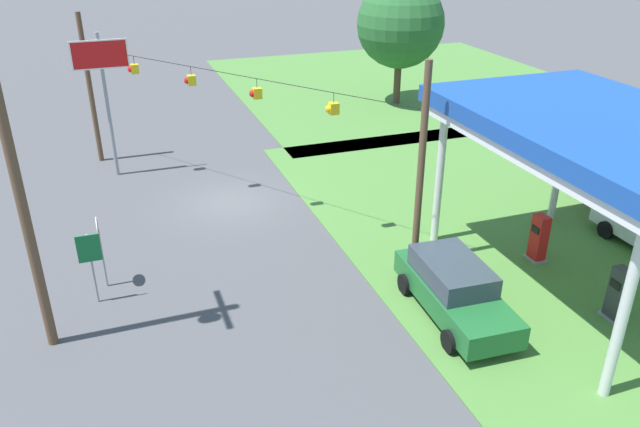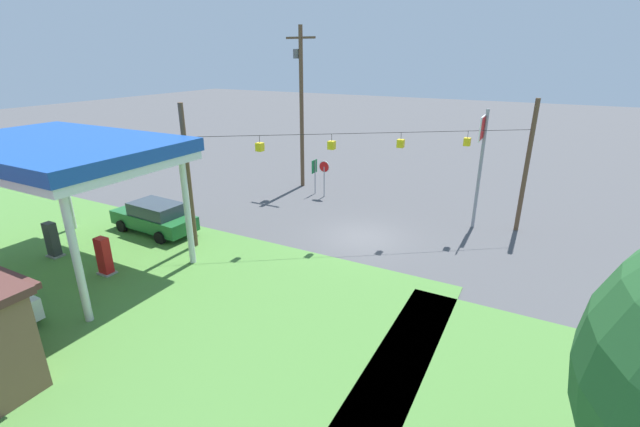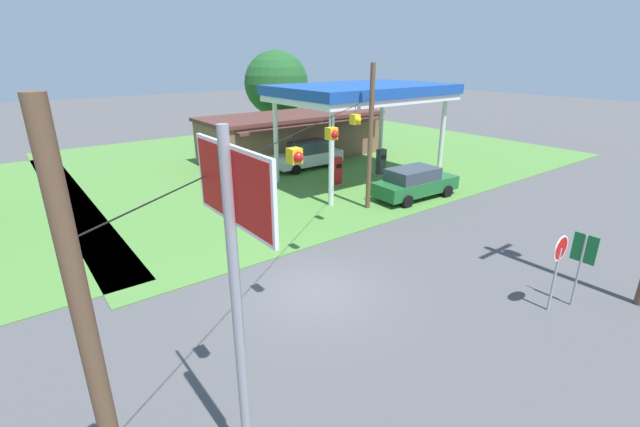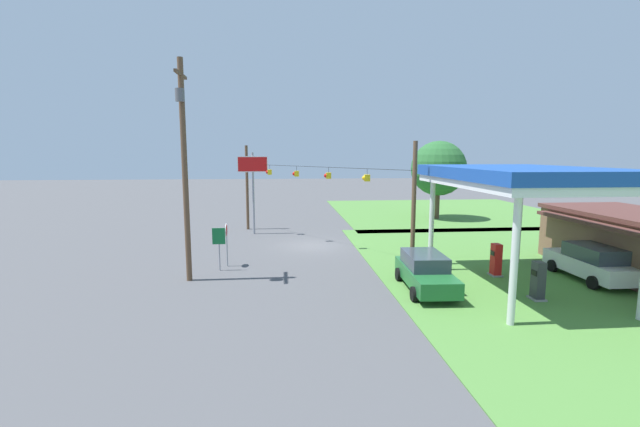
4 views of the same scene
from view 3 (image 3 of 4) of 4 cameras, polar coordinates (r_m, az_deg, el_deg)
ground_plane at (r=14.54m, az=-0.57°, el=-10.36°), size 160.00×160.00×0.00m
grass_verge_station_corner at (r=34.23m, az=-1.15°, el=7.88°), size 36.00×28.00×0.04m
gas_station_canopy at (r=26.19m, az=5.65°, el=15.62°), size 10.24×6.68×5.81m
gas_station_store at (r=32.93m, az=-3.57°, el=10.29°), size 13.85×5.97×3.32m
fuel_pump_near at (r=25.73m, az=2.24°, el=5.52°), size 0.71×0.56×1.75m
fuel_pump_far at (r=28.19m, az=8.14°, el=6.65°), size 0.71×0.56×1.75m
car_at_pumps_front at (r=23.93m, az=12.52°, el=4.05°), size 5.07×2.30×1.73m
car_at_pumps_rear at (r=29.80m, az=-1.61°, el=7.82°), size 5.04×2.12×1.86m
stop_sign_roadside at (r=14.55m, az=29.25°, el=-5.10°), size 0.80×0.08×2.50m
stop_sign_overhead at (r=6.81m, az=-11.25°, el=-3.42°), size 0.22×2.39×6.52m
route_sign at (r=15.29m, az=31.61°, el=-4.82°), size 0.10×0.70×2.40m
signal_span_gantry at (r=12.97m, az=-0.60°, el=4.62°), size 14.43×10.24×7.11m
tree_behind_station at (r=39.85m, az=-5.83°, el=16.85°), size 5.64×5.64×7.87m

